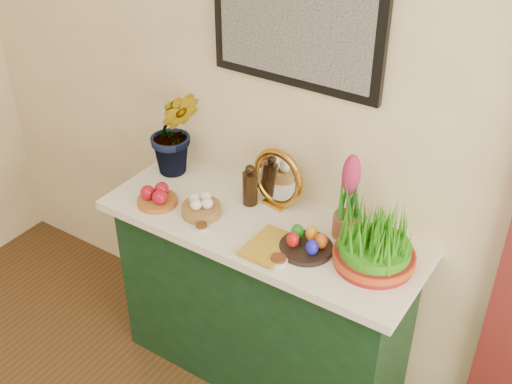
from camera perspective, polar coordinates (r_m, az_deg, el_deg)
sideboard at (r=2.99m, az=0.53°, el=-9.90°), size 1.30×0.45×0.85m
tablecloth at (r=2.71m, az=0.58°, el=-3.04°), size 1.40×0.55×0.04m
hyacinth_green at (r=2.92m, az=-7.31°, el=6.54°), size 0.37×0.36×0.56m
apple_bowl at (r=2.82m, az=-8.80°, el=-0.39°), size 0.23×0.23×0.09m
garlic_basket at (r=2.73m, az=-4.90°, el=-1.31°), size 0.19×0.19×0.09m
vinegar_cruet at (r=2.77m, az=-0.53°, el=0.49°), size 0.07×0.07×0.19m
mirror at (r=2.74m, az=1.94°, el=1.18°), size 0.27×0.10×0.27m
book at (r=2.58m, az=-0.33°, el=-4.14°), size 0.16×0.23×0.03m
spice_dish_left at (r=2.66m, az=-4.86°, el=-3.11°), size 0.06×0.06×0.03m
spice_dish_right at (r=2.48m, az=2.00°, el=-6.09°), size 0.07×0.07×0.03m
egg_plate at (r=2.54m, az=4.51°, el=-4.59°), size 0.28×0.28×0.09m
hyacinth_pink at (r=2.56m, az=8.26°, el=-0.74°), size 0.12×0.12×0.38m
wheatgrass_sabzeh at (r=2.45m, az=10.62°, el=-4.25°), size 0.32×0.32×0.26m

